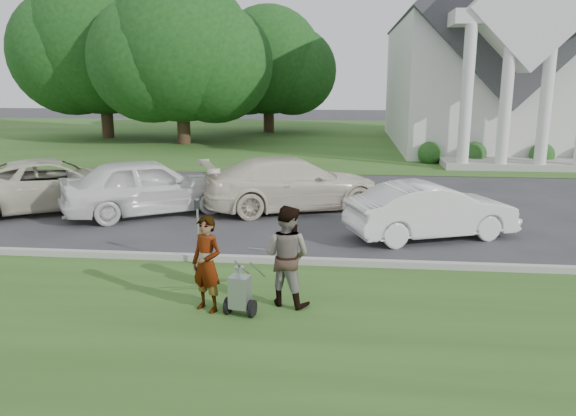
% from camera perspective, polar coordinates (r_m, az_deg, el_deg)
% --- Properties ---
extents(ground, '(120.00, 120.00, 0.00)m').
position_cam_1_polar(ground, '(11.50, -2.60, -6.52)').
color(ground, '#333335').
rests_on(ground, ground).
extents(grass_strip, '(80.00, 7.00, 0.01)m').
position_cam_1_polar(grass_strip, '(8.78, -5.56, -13.02)').
color(grass_strip, '#2F531C').
rests_on(grass_strip, ground).
extents(church_lawn, '(80.00, 30.00, 0.01)m').
position_cam_1_polar(church_lawn, '(37.95, 3.46, 7.23)').
color(church_lawn, '#2F531C').
rests_on(church_lawn, ground).
extents(curb, '(80.00, 0.18, 0.15)m').
position_cam_1_polar(curb, '(11.99, -2.21, -5.31)').
color(curb, '#9E9E93').
rests_on(curb, ground).
extents(church, '(9.19, 19.00, 24.10)m').
position_cam_1_polar(church, '(34.68, 18.92, 15.85)').
color(church, white).
rests_on(church, ground).
extents(tree_left, '(10.63, 8.40, 9.71)m').
position_cam_1_polar(tree_left, '(34.12, -10.87, 14.96)').
color(tree_left, '#332316').
rests_on(tree_left, ground).
extents(tree_far, '(11.64, 9.20, 10.73)m').
position_cam_1_polar(tree_far, '(39.02, -18.38, 15.14)').
color(tree_far, '#332316').
rests_on(tree_far, ground).
extents(tree_back, '(9.61, 7.60, 8.89)m').
position_cam_1_polar(tree_back, '(41.10, -2.03, 14.28)').
color(tree_back, '#332316').
rests_on(tree_back, ground).
extents(striping_cart, '(0.60, 1.05, 0.92)m').
position_cam_1_polar(striping_cart, '(9.39, -4.88, -8.58)').
color(striping_cart, black).
rests_on(striping_cart, ground).
extents(person_left, '(0.71, 0.63, 1.63)m').
position_cam_1_polar(person_left, '(9.49, -8.25, -5.73)').
color(person_left, '#999999').
rests_on(person_left, ground).
extents(person_right, '(1.03, 0.92, 1.76)m').
position_cam_1_polar(person_right, '(9.63, -0.13, -4.94)').
color(person_right, '#999999').
rests_on(person_right, ground).
extents(parking_meter_near, '(0.10, 0.09, 1.44)m').
position_cam_1_polar(parking_meter_near, '(11.76, -9.15, -1.60)').
color(parking_meter_near, '#999CA1').
rests_on(parking_meter_near, ground).
extents(car_a, '(5.98, 4.88, 1.52)m').
position_cam_1_polar(car_a, '(18.17, -22.57, 2.25)').
color(car_a, beige).
rests_on(car_a, ground).
extents(car_b, '(5.13, 4.22, 1.65)m').
position_cam_1_polar(car_b, '(16.62, -14.00, 2.17)').
color(car_b, white).
rests_on(car_b, ground).
extents(car_c, '(5.83, 4.11, 1.57)m').
position_cam_1_polar(car_c, '(16.73, 0.49, 2.49)').
color(car_c, '#EDE4C9').
rests_on(car_c, ground).
extents(car_d, '(4.40, 2.84, 1.37)m').
position_cam_1_polar(car_d, '(14.20, 14.37, -0.24)').
color(car_d, silver).
rests_on(car_d, ground).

